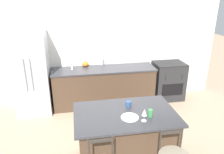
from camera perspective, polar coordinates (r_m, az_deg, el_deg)
The scene contains 13 objects.
ground_plane at distance 5.28m, azimuth -1.42°, elevation -8.71°, with size 18.00×18.00×0.00m, color tan.
wall_back at distance 5.46m, azimuth -2.72°, elevation 7.55°, with size 6.00×0.07×2.70m.
back_counter at distance 5.42m, azimuth -2.10°, elevation -2.36°, with size 2.47×0.71×0.94m.
sink_faucet at distance 5.40m, azimuth -2.49°, elevation 4.37°, with size 0.02×0.13×0.22m.
kitchen_island at distance 3.65m, azimuth 3.35°, elevation -15.46°, with size 1.57×1.00×0.90m.
refrigerator at distance 5.24m, azimuth -20.18°, elevation 0.91°, with size 0.76×0.79×1.87m.
oven_range at distance 5.88m, azimuth 14.39°, elevation -0.94°, with size 0.77×0.62×0.97m.
dinner_plate at distance 3.28m, azimuth 4.67°, elevation -10.43°, with size 0.27×0.27×0.02m.
wine_glass at distance 3.17m, azimuth 8.46°, elevation -9.19°, with size 0.08×0.08×0.19m.
coffee_mug at distance 3.57m, azimuth 4.30°, elevation -7.02°, with size 0.11×0.08×0.09m.
tumbler_cup at distance 3.33m, azimuth 9.98°, elevation -9.27°, with size 0.07×0.07×0.12m.
pumpkin_decoration at distance 5.40m, azimuth -6.97°, elevation 3.36°, with size 0.15×0.15×0.14m.
soap_bottle at distance 5.21m, azimuth -10.41°, elevation 2.45°, with size 0.05×0.05×0.14m.
Camera 1 is at (-0.68, -4.53, 2.63)m, focal length 35.00 mm.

